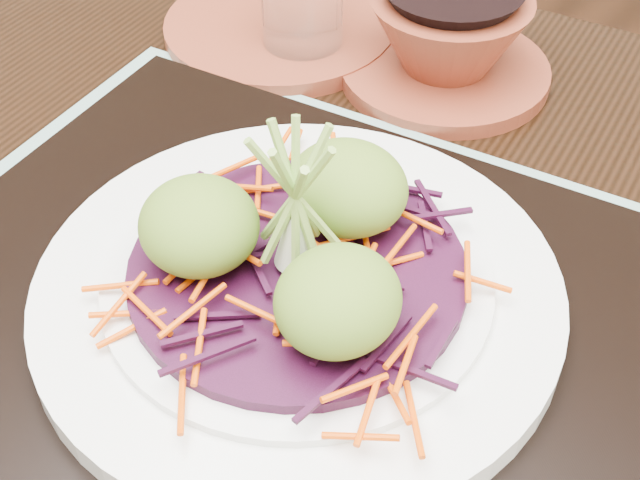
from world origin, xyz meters
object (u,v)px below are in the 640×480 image
Objects in this scene: white_plate at (298,289)px; dining_table at (327,420)px; terracotta_side_plate at (280,28)px; water_glass at (302,3)px; terracotta_bowl_set at (447,44)px; serving_tray at (299,313)px.

dining_table is at bearing 63.15° from white_plate.
water_glass is (0.03, -0.01, 0.04)m from terracotta_side_plate.
dining_table is 8.02× the size of terracotta_bowl_set.
water_glass is at bearing 119.51° from serving_tray.
dining_table is 2.95× the size of serving_tray.
terracotta_side_plate is (-0.22, 0.23, 0.11)m from dining_table.
water_glass reaches higher than serving_tray.
white_plate is 3.16× the size of water_glass.
white_plate is at bearing -49.78° from terracotta_side_plate.
white_plate is 0.28m from terracotta_bowl_set.
terracotta_bowl_set reaches higher than terracotta_side_plate.
dining_table is at bearing -49.86° from water_glass.
serving_tray reaches higher than terracotta_side_plate.
water_glass is 0.12m from terracotta_bowl_set.
terracotta_side_plate is at bearing 126.09° from dining_table.
dining_table is 0.13m from white_plate.
water_glass is (-0.17, 0.23, 0.03)m from serving_tray.
serving_tray is 4.86× the size of water_glass.
terracotta_bowl_set is (0.14, 0.03, 0.02)m from terracotta_side_plate.
terracotta_bowl_set is (-0.07, 0.27, -0.00)m from white_plate.
terracotta_bowl_set is (-0.07, 0.25, 0.13)m from dining_table.
terracotta_side_plate is at bearing 159.46° from water_glass.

